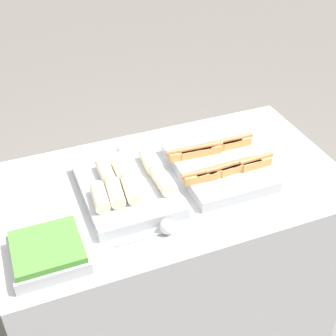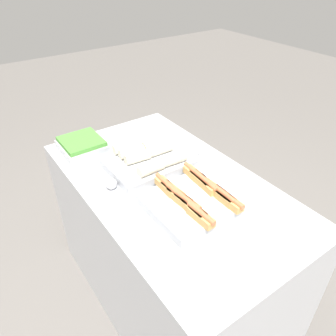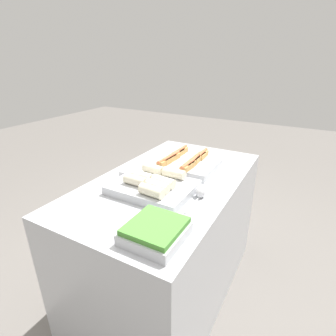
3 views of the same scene
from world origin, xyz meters
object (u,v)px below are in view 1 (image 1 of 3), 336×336
tray_side_front (48,252)px  tray_hotdogs (218,164)px  tray_wraps (127,186)px  serving_spoon_far (121,151)px  serving_spoon_near (165,228)px

tray_side_front → tray_hotdogs: bearing=17.2°
tray_hotdogs → tray_side_front: 0.80m
tray_hotdogs → tray_wraps: size_ratio=0.97×
tray_hotdogs → tray_wraps: bearing=-179.7°
tray_hotdogs → tray_side_front: bearing=-162.8°
tray_hotdogs → serving_spoon_far: tray_hotdogs is taller
tray_wraps → serving_spoon_near: 0.27m
tray_hotdogs → serving_spoon_near: bearing=-142.8°
serving_spoon_far → serving_spoon_near: bearing=-89.7°
tray_wraps → tray_side_front: size_ratio=1.81×
tray_hotdogs → serving_spoon_far: bearing=143.0°
tray_side_front → serving_spoon_near: bearing=-3.8°
serving_spoon_near → serving_spoon_far: same height
tray_hotdogs → serving_spoon_far: (-0.35, 0.26, -0.01)m
serving_spoon_near → serving_spoon_far: (-0.00, 0.53, 0.00)m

